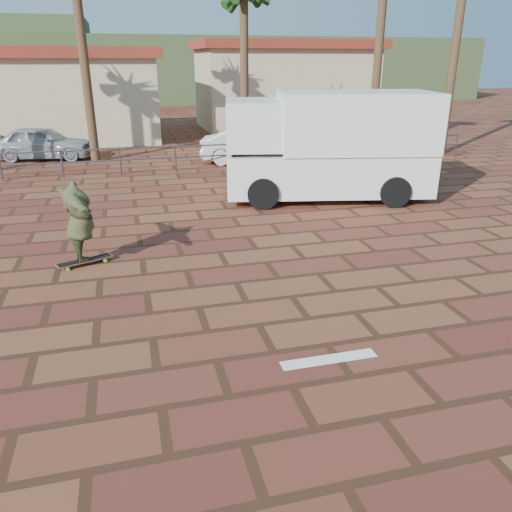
# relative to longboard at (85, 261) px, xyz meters

# --- Properties ---
(ground) EXTENTS (120.00, 120.00, 0.00)m
(ground) POSITION_rel_longboard_xyz_m (2.82, -3.32, -0.09)
(ground) COLOR brown
(ground) RESTS_ON ground
(paint_stripe) EXTENTS (1.40, 0.22, 0.01)m
(paint_stripe) POSITION_rel_longboard_xyz_m (3.52, -4.52, -0.09)
(paint_stripe) COLOR white
(paint_stripe) RESTS_ON ground
(guardrail) EXTENTS (24.06, 0.06, 1.00)m
(guardrail) POSITION_rel_longboard_xyz_m (2.82, 8.68, 0.59)
(guardrail) COLOR #47494F
(guardrail) RESTS_ON ground
(building_west) EXTENTS (12.60, 7.60, 4.50)m
(building_west) POSITION_rel_longboard_xyz_m (-3.18, 18.68, 2.19)
(building_west) COLOR beige
(building_west) RESTS_ON ground
(building_east) EXTENTS (10.60, 6.60, 5.00)m
(building_east) POSITION_rel_longboard_xyz_m (10.82, 20.68, 2.45)
(building_east) COLOR beige
(building_east) RESTS_ON ground
(hill_front) EXTENTS (70.00, 18.00, 6.00)m
(hill_front) POSITION_rel_longboard_xyz_m (2.82, 46.68, 2.91)
(hill_front) COLOR #384C28
(hill_front) RESTS_ON ground
(longboard) EXTENTS (1.13, 0.64, 0.11)m
(longboard) POSITION_rel_longboard_xyz_m (0.00, 0.00, 0.00)
(longboard) COLOR olive
(longboard) RESTS_ON ground
(skateboarder) EXTENTS (1.14, 2.11, 1.66)m
(skateboarder) POSITION_rel_longboard_xyz_m (0.00, -0.00, 0.85)
(skateboarder) COLOR #3B3F21
(skateboarder) RESTS_ON longboard
(campervan) EXTENTS (6.34, 3.64, 3.09)m
(campervan) POSITION_rel_longboard_xyz_m (6.88, 3.80, 1.54)
(campervan) COLOR white
(campervan) RESTS_ON ground
(car_silver) EXTENTS (4.28, 2.32, 1.38)m
(car_silver) POSITION_rel_longboard_xyz_m (-2.29, 12.68, 0.60)
(car_silver) COLOR #A2A5A9
(car_silver) RESTS_ON ground
(car_white) EXTENTS (4.47, 2.62, 1.39)m
(car_white) POSITION_rel_longboard_xyz_m (6.09, 9.68, 0.61)
(car_white) COLOR silver
(car_white) RESTS_ON ground
(street_sign) EXTENTS (0.42, 0.08, 2.09)m
(street_sign) POSITION_rel_longboard_xyz_m (11.15, 8.68, 1.37)
(street_sign) COLOR gray
(street_sign) RESTS_ON ground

